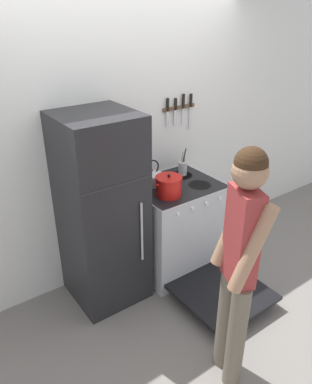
% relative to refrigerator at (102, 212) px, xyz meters
% --- Properties ---
extents(ground_plane, '(14.00, 14.00, 0.00)m').
position_rel_refrigerator_xyz_m(ground_plane, '(0.46, 0.31, -0.85)').
color(ground_plane, slate).
extents(wall_back, '(10.00, 0.06, 2.55)m').
position_rel_refrigerator_xyz_m(wall_back, '(0.46, 0.34, 0.43)').
color(wall_back, silver).
rests_on(wall_back, ground_plane).
extents(refrigerator, '(0.61, 0.64, 1.70)m').
position_rel_refrigerator_xyz_m(refrigerator, '(0.00, 0.00, 0.00)').
color(refrigerator, black).
rests_on(refrigerator, ground_plane).
extents(stove_range, '(0.81, 1.41, 0.91)m').
position_rel_refrigerator_xyz_m(stove_range, '(0.76, -0.07, -0.40)').
color(stove_range, silver).
rests_on(stove_range, ground_plane).
extents(dutch_oven_pot, '(0.28, 0.24, 0.20)m').
position_rel_refrigerator_xyz_m(dutch_oven_pot, '(0.58, -0.17, 0.15)').
color(dutch_oven_pot, red).
rests_on(dutch_oven_pot, stove_range).
extents(tea_kettle, '(0.25, 0.20, 0.24)m').
position_rel_refrigerator_xyz_m(tea_kettle, '(0.59, 0.10, 0.13)').
color(tea_kettle, silver).
rests_on(tea_kettle, stove_range).
extents(utensil_jar, '(0.08, 0.08, 0.27)m').
position_rel_refrigerator_xyz_m(utensil_jar, '(0.97, 0.11, 0.13)').
color(utensil_jar, '#B7BABF').
rests_on(utensil_jar, stove_range).
extents(person, '(0.37, 0.42, 1.75)m').
position_rel_refrigerator_xyz_m(person, '(0.28, -1.27, 0.15)').
color(person, '#6B6051').
rests_on(person, ground_plane).
extents(wall_knife_strip, '(0.38, 0.03, 0.37)m').
position_rel_refrigerator_xyz_m(wall_knife_strip, '(1.05, 0.29, 0.69)').
color(wall_knife_strip, brown).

